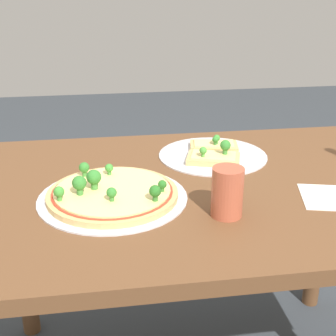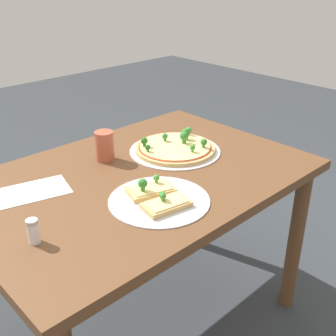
# 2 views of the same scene
# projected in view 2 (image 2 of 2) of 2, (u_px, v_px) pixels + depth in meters

# --- Properties ---
(ground_plane) EXTENTS (8.00, 8.00, 0.00)m
(ground_plane) POSITION_uv_depth(u_px,v_px,m) (144.00, 322.00, 1.78)
(ground_plane) COLOR #33383D
(dining_table) EXTENTS (1.19, 0.81, 0.71)m
(dining_table) POSITION_uv_depth(u_px,v_px,m) (140.00, 197.00, 1.51)
(dining_table) COLOR brown
(dining_table) RESTS_ON ground_plane
(pizza_tray_whole) EXTENTS (0.35, 0.35, 0.07)m
(pizza_tray_whole) POSITION_uv_depth(u_px,v_px,m) (175.00, 148.00, 1.64)
(pizza_tray_whole) COLOR silver
(pizza_tray_whole) RESTS_ON dining_table
(pizza_tray_slice) EXTENTS (0.32, 0.32, 0.07)m
(pizza_tray_slice) POSITION_uv_depth(u_px,v_px,m) (158.00, 198.00, 1.30)
(pizza_tray_slice) COLOR silver
(pizza_tray_slice) RESTS_ON dining_table
(drinking_cup) EXTENTS (0.07, 0.07, 0.11)m
(drinking_cup) POSITION_uv_depth(u_px,v_px,m) (105.00, 146.00, 1.55)
(drinking_cup) COLOR #AD5138
(drinking_cup) RESTS_ON dining_table
(condiment_shaker) EXTENTS (0.03, 0.03, 0.07)m
(condiment_shaker) POSITION_uv_depth(u_px,v_px,m) (33.00, 231.00, 1.09)
(condiment_shaker) COLOR silver
(condiment_shaker) RESTS_ON dining_table
(paper_menu) EXTENTS (0.27, 0.20, 0.00)m
(paper_menu) POSITION_uv_depth(u_px,v_px,m) (29.00, 192.00, 1.35)
(paper_menu) COLOR silver
(paper_menu) RESTS_ON dining_table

